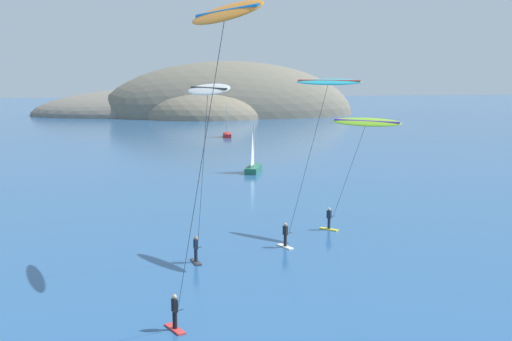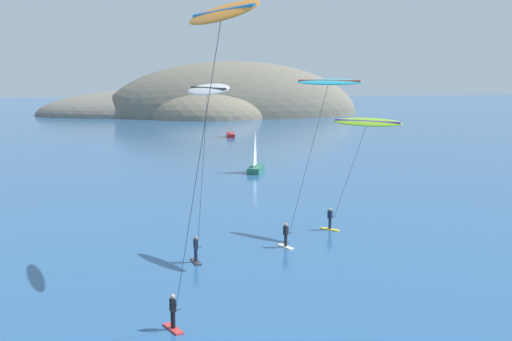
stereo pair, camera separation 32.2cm
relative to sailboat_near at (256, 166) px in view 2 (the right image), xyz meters
The scene contains 7 objects.
headland_island 104.42m from the sailboat_near, 86.95° to the left, with size 89.29×47.36×29.84m.
sailboat_near is the anchor object (origin of this frame).
sailboat_far 42.39m from the sailboat_near, 86.87° to the left, with size 1.85×5.95×5.70m.
kitesurfer_lime 32.12m from the sailboat_near, 85.44° to the right, with size 4.95×5.09×8.66m.
kitesurfer_cyan 37.70m from the sailboat_near, 93.01° to the right, with size 4.34×6.39×11.51m.
kitesurfer_orange 53.62m from the sailboat_near, 101.24° to the right, with size 3.81×8.36×14.46m.
kitesurfer_white 40.53m from the sailboat_near, 103.79° to the right, with size 2.90×6.02×11.27m.
Camera 2 is at (-4.85, -14.86, 11.83)m, focal length 45.00 mm.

